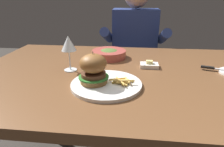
{
  "coord_description": "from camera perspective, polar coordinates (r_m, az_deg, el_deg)",
  "views": [
    {
      "loc": [
        0.07,
        -0.9,
        1.09
      ],
      "look_at": [
        -0.01,
        -0.14,
        0.78
      ],
      "focal_mm": 32.0,
      "sensor_mm": 36.0,
      "label": 1
    }
  ],
  "objects": [
    {
      "name": "table_knife",
      "position": [
        1.1,
        29.02,
        1.04
      ],
      "size": [
        0.23,
        0.08,
        0.01
      ],
      "color": "silver",
      "rests_on": "bread_plate"
    },
    {
      "name": "butter_dish",
      "position": [
        1.04,
        10.58,
        2.38
      ],
      "size": [
        0.09,
        0.06,
        0.04
      ],
      "color": "white",
      "rests_on": "dining_table"
    },
    {
      "name": "dining_table",
      "position": [
        1.0,
        1.6,
        -3.59
      ],
      "size": [
        1.42,
        0.95,
        0.74
      ],
      "color": "brown",
      "rests_on": "ground"
    },
    {
      "name": "main_plate",
      "position": [
        0.82,
        -1.62,
        -3.12
      ],
      "size": [
        0.29,
        0.29,
        0.01
      ],
      "primitive_type": "cylinder",
      "color": "white",
      "rests_on": "dining_table"
    },
    {
      "name": "fries_pile",
      "position": [
        0.81,
        2.86,
        -2.2
      ],
      "size": [
        0.11,
        0.09,
        0.02
      ],
      "color": "#E0B251",
      "rests_on": "main_plate"
    },
    {
      "name": "wine_glass",
      "position": [
        0.97,
        -12.32,
        8.08
      ],
      "size": [
        0.07,
        0.07,
        0.17
      ],
      "color": "silver",
      "rests_on": "dining_table"
    },
    {
      "name": "diner_person",
      "position": [
        1.74,
        6.28,
        4.04
      ],
      "size": [
        0.51,
        0.36,
        1.18
      ],
      "color": "#282833",
      "rests_on": "ground"
    },
    {
      "name": "burger_sandwich",
      "position": [
        0.8,
        -5.35,
        1.39
      ],
      "size": [
        0.12,
        0.12,
        0.13
      ],
      "color": "#9E6B38",
      "rests_on": "main_plate"
    },
    {
      "name": "soup_bowl",
      "position": [
        1.18,
        -0.88,
        5.7
      ],
      "size": [
        0.2,
        0.2,
        0.05
      ],
      "color": "#B24C42",
      "rests_on": "dining_table"
    }
  ]
}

